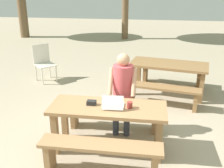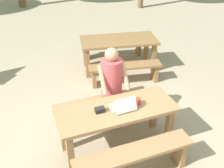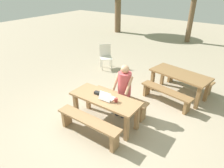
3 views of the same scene
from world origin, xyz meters
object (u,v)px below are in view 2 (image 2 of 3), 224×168
object	(u,v)px
coffee_mug	(138,101)
person_seated	(112,82)
laptop	(123,106)
picnic_table_front	(117,116)
picnic_table_mid	(119,44)
small_pouch	(100,110)

from	to	relation	value
coffee_mug	person_seated	xyz separation A→B (m)	(-0.16, 0.58, 0.04)
laptop	person_seated	world-z (taller)	person_seated
picnic_table_front	person_seated	bearing A→B (deg)	75.03
laptop	picnic_table_mid	size ratio (longest dim) A/B	0.18
person_seated	small_pouch	bearing A→B (deg)	-125.50
picnic_table_front	coffee_mug	world-z (taller)	coffee_mug
small_pouch	picnic_table_mid	size ratio (longest dim) A/B	0.07
small_pouch	laptop	bearing A→B (deg)	-8.55
picnic_table_front	picnic_table_mid	world-z (taller)	picnic_table_mid
laptop	small_pouch	size ratio (longest dim) A/B	2.34
person_seated	picnic_table_mid	world-z (taller)	person_seated
laptop	small_pouch	bearing A→B (deg)	-10.68
small_pouch	person_seated	size ratio (longest dim) A/B	0.10
picnic_table_front	small_pouch	world-z (taller)	small_pouch
coffee_mug	picnic_table_mid	bearing A→B (deg)	73.98
picnic_table_front	coffee_mug	size ratio (longest dim) A/B	18.69
person_seated	coffee_mug	bearing A→B (deg)	-74.25
laptop	person_seated	distance (m)	0.61
small_pouch	picnic_table_mid	world-z (taller)	small_pouch
person_seated	picnic_table_mid	bearing A→B (deg)	64.59
coffee_mug	picnic_table_mid	xyz separation A→B (m)	(0.67, 2.32, -0.15)
picnic_table_front	laptop	world-z (taller)	laptop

